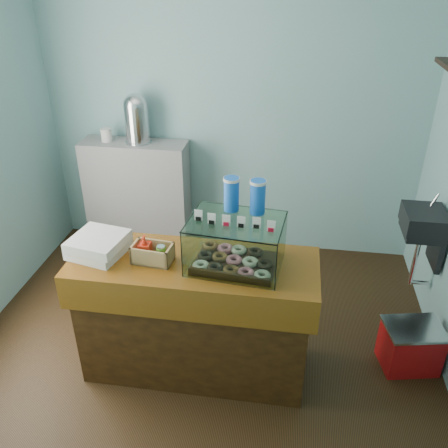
% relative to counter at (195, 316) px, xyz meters
% --- Properties ---
extents(ground, '(3.50, 3.50, 0.00)m').
position_rel_counter_xyz_m(ground, '(0.00, 0.25, -0.46)').
color(ground, black).
rests_on(ground, ground).
extents(room_shell, '(3.54, 3.04, 2.82)m').
position_rel_counter_xyz_m(room_shell, '(0.03, 0.26, 1.25)').
color(room_shell, '#73A8A8').
rests_on(room_shell, ground).
extents(counter, '(1.60, 0.60, 0.90)m').
position_rel_counter_xyz_m(counter, '(0.00, 0.00, 0.00)').
color(counter, '#48270D').
rests_on(counter, ground).
extents(back_shelf, '(1.00, 0.32, 1.10)m').
position_rel_counter_xyz_m(back_shelf, '(-0.90, 1.57, 0.09)').
color(back_shelf, gray).
rests_on(back_shelf, ground).
extents(display_case, '(0.61, 0.48, 0.53)m').
position_rel_counter_xyz_m(display_case, '(0.27, 0.04, 0.61)').
color(display_case, black).
rests_on(display_case, counter).
extents(condiment_crate, '(0.26, 0.18, 0.18)m').
position_rel_counter_xyz_m(condiment_crate, '(-0.26, -0.03, 0.51)').
color(condiment_crate, tan).
rests_on(condiment_crate, counter).
extents(pastry_boxes, '(0.39, 0.40, 0.13)m').
position_rel_counter_xyz_m(pastry_boxes, '(-0.63, 0.01, 0.51)').
color(pastry_boxes, silver).
rests_on(pastry_boxes, counter).
extents(coffee_urn, '(0.25, 0.25, 0.46)m').
position_rel_counter_xyz_m(coffee_urn, '(-0.85, 1.58, 0.88)').
color(coffee_urn, silver).
rests_on(coffee_urn, back_shelf).
extents(red_cooler, '(0.45, 0.38, 0.35)m').
position_rel_counter_xyz_m(red_cooler, '(1.51, 0.23, -0.28)').
color(red_cooler, red).
rests_on(red_cooler, ground).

